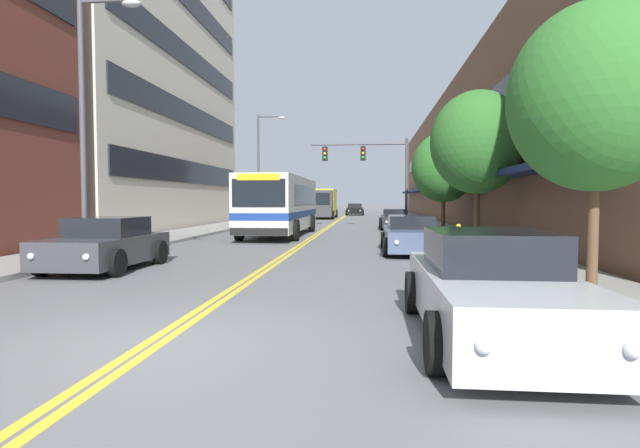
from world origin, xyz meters
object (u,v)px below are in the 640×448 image
Objects in this scene: street_lamp_left_far at (262,160)px; street_tree_right_far at (444,167)px; fire_hydrant at (458,236)px; car_black_moving_lead at (355,210)px; car_charcoal_parked_right_far at (395,220)px; car_silver_parked_right_foreground at (490,289)px; box_truck at (323,203)px; city_bus at (281,203)px; street_tree_right_near at (596,98)px; street_lamp_left_near at (90,108)px; traffic_signal_mast at (372,164)px; street_tree_right_mid at (478,142)px; car_dark_grey_parked_left_mid at (106,245)px; car_slate_blue_parked_right_mid at (411,235)px; car_red_parked_left_near at (272,216)px.

street_lamp_left_far is 13.96m from street_tree_right_far.
car_black_moving_lead is at bearing 96.49° from fire_hydrant.
car_charcoal_parked_right_far is 0.78× the size of street_tree_right_far.
car_silver_parked_right_foreground is 43.59m from box_truck.
car_black_moving_lead is 4.77× the size of fire_hydrant.
street_lamp_left_far is 1.45× the size of street_tree_right_far.
street_lamp_left_far is (-3.19, -13.96, 3.21)m from box_truck.
street_tree_right_near is (8.60, -16.77, 1.96)m from city_bus.
street_tree_right_near is (2.32, -22.80, 3.06)m from car_charcoal_parked_right_far.
street_lamp_left_near is at bearing 145.15° from car_silver_parked_right_foreground.
box_truck is 36.78m from street_lamp_left_near.
car_charcoal_parked_right_far is 19.03m from box_truck.
fire_hydrant is (10.98, -18.04, -4.18)m from street_lamp_left_far.
street_tree_right_mid reaches higher than traffic_signal_mast.
car_dark_grey_parked_left_mid is at bearing -93.75° from box_truck.
car_dark_grey_parked_left_mid is (-2.44, -13.29, -1.06)m from city_bus.
street_tree_right_near reaches higher than car_silver_parked_right_foreground.
box_truck is at bearing -104.85° from car_black_moving_lead.
car_slate_blue_parked_right_mid is 5.37m from street_tree_right_mid.
car_dark_grey_parked_left_mid is at bearing -114.30° from car_charcoal_parked_right_far.
box_truck is (2.58, 13.41, 0.92)m from car_red_parked_left_near.
car_charcoal_parked_right_far is at bearing 90.00° from car_silver_parked_right_foreground.
street_tree_right_near is at bearing -17.52° from car_dark_grey_parked_left_mid.
street_tree_right_far reaches higher than box_truck.
car_black_moving_lead is 0.69× the size of street_tree_right_mid.
city_bus is 13.25m from street_lamp_left_near.
car_red_parked_left_near is at bearing 88.41° from street_lamp_left_near.
city_bus is 9.58m from street_tree_right_far.
car_red_parked_left_near is at bearing 152.90° from car_charcoal_parked_right_far.
street_lamp_left_near is at bearing -127.75° from street_tree_right_far.
car_silver_parked_right_foreground is at bearing -90.00° from car_charcoal_parked_right_far.
box_truck is 8.07× the size of fire_hydrant.
car_black_moving_lead is 0.52× the size of street_lamp_left_far.
street_tree_right_mid reaches higher than street_tree_right_far.
street_tree_right_mid is at bearing -70.81° from traffic_signal_mast.
street_tree_right_near is at bearing -91.90° from street_tree_right_mid.
traffic_signal_mast is at bearing 70.21° from car_dark_grey_parked_left_mid.
city_bus is 1.92× the size of street_tree_right_far.
street_tree_right_near is (11.18, -27.33, 3.04)m from car_red_parked_left_near.
car_silver_parked_right_foreground is 1.15× the size of car_black_moving_lead.
street_tree_right_far reaches higher than fire_hydrant.
street_tree_right_mid is at bearing 66.53° from fire_hydrant.
street_tree_right_near is at bearing -84.65° from fire_hydrant.
city_bus is 1.33× the size of street_lamp_left_far.
traffic_signal_mast is at bearing 99.20° from street_tree_right_near.
car_black_moving_lead is 0.76× the size of street_tree_right_far.
traffic_signal_mast reaches higher than car_dark_grey_parked_left_mid.
car_slate_blue_parked_right_mid is 0.68× the size of box_truck.
car_black_moving_lead is (2.90, 34.90, -1.05)m from city_bus.
street_lamp_left_near is (-0.64, -23.11, 3.84)m from car_red_parked_left_near.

